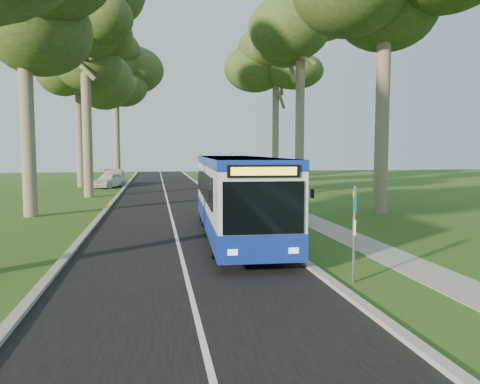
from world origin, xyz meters
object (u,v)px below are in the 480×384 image
object	(u,v)px
bus	(236,196)
litter_bin	(297,216)
car_silver	(114,177)
bus_stop_sign	(354,223)
car_white	(109,180)
bus_shelter	(282,185)

from	to	relation	value
bus	litter_bin	bearing A→B (deg)	35.12
car_silver	litter_bin	bearing A→B (deg)	-68.33
car_silver	bus	bearing A→B (deg)	-75.15
bus	car_silver	distance (m)	29.58
bus	bus_stop_sign	bearing A→B (deg)	-72.16
bus_stop_sign	car_white	world-z (taller)	bus_stop_sign
bus_stop_sign	car_silver	bearing A→B (deg)	121.31
bus_shelter	car_silver	distance (m)	27.55
bus	litter_bin	xyz separation A→B (m)	(3.03, 1.92, -1.10)
bus_shelter	car_white	bearing A→B (deg)	93.46
car_white	car_silver	bearing A→B (deg)	108.69
litter_bin	bus_shelter	bearing A→B (deg)	113.42
bus_shelter	bus	bearing A→B (deg)	-150.99
car_silver	bus_shelter	bearing A→B (deg)	-68.45
litter_bin	car_white	bearing A→B (deg)	112.90
litter_bin	car_silver	size ratio (longest dim) A/B	0.21
car_white	bus	bearing A→B (deg)	-52.71
bus_stop_sign	litter_bin	world-z (taller)	bus_stop_sign
litter_bin	car_silver	bearing A→B (deg)	110.49
car_white	car_silver	world-z (taller)	car_silver
bus	bus_shelter	world-z (taller)	bus
bus_stop_sign	car_white	distance (m)	33.95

